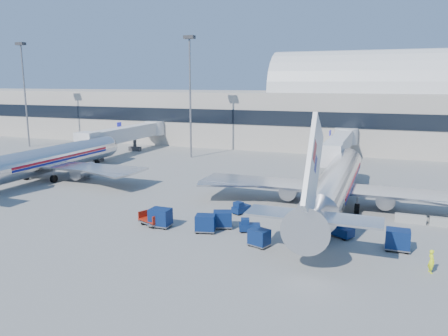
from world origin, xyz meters
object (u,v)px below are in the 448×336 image
at_px(jetbridge_near, 340,144).
at_px(cart_solo_near, 259,237).
at_px(barrier_near, 410,219).
at_px(jetbridge_mid, 129,133).
at_px(airliner_main, 335,184).
at_px(cart_solo_far, 398,239).
at_px(mast_far_west, 24,79).
at_px(tug_right, 339,229).
at_px(cart_train_b, 205,223).
at_px(cart_train_c, 160,217).
at_px(ramp_worker, 431,261).
at_px(tug_left, 241,208).
at_px(mast_west, 190,79).
at_px(cart_train_a, 223,219).
at_px(cart_open_red, 153,221).
at_px(tug_lead, 249,226).
at_px(airliner_mid, 43,160).
at_px(barrier_mid, 446,222).

xyz_separation_m(jetbridge_near, cart_solo_near, (-2.32, -40.63, -3.09)).
bearing_deg(cart_solo_near, barrier_near, 62.63).
bearing_deg(jetbridge_mid, airliner_main, -30.64).
bearing_deg(cart_solo_far, mast_far_west, 154.67).
bearing_deg(jetbridge_mid, mast_far_west, -178.19).
distance_m(airliner_main, cart_solo_far, 13.01).
distance_m(jetbridge_near, tug_right, 35.89).
height_order(cart_train_b, cart_train_c, cart_train_c).
height_order(jetbridge_near, ramp_worker, jetbridge_near).
bearing_deg(mast_far_west, jetbridge_near, 0.68).
bearing_deg(ramp_worker, cart_solo_near, 64.01).
relative_size(barrier_near, tug_left, 1.27).
height_order(mast_west, cart_train_a, mast_west).
height_order(cart_open_red, ramp_worker, ramp_worker).
height_order(barrier_near, tug_left, tug_left).
relative_size(airliner_main, jetbridge_mid, 1.35).
height_order(jetbridge_mid, tug_lead, jetbridge_mid).
relative_size(mast_far_west, cart_solo_far, 10.70).
relative_size(airliner_mid, cart_train_b, 16.45).
bearing_deg(cart_open_red, airliner_mid, 176.41).
height_order(barrier_mid, ramp_worker, ramp_worker).
xyz_separation_m(tug_right, cart_solo_far, (5.07, -1.78, 0.27)).
relative_size(cart_train_b, cart_solo_far, 1.07).
bearing_deg(tug_left, tug_right, -83.54).
bearing_deg(mast_west, cart_train_c, -69.19).
bearing_deg(airliner_mid, cart_solo_near, -21.03).
xyz_separation_m(tug_right, cart_train_b, (-12.23, -3.40, 0.20)).
height_order(cart_train_a, cart_solo_near, cart_train_a).
xyz_separation_m(barrier_mid, cart_train_a, (-20.83, -8.33, 0.46)).
relative_size(mast_far_west, mast_west, 1.00).
bearing_deg(barrier_near, jetbridge_near, 109.85).
xyz_separation_m(cart_train_b, cart_solo_near, (5.90, -1.71, -0.08)).
height_order(barrier_mid, tug_right, tug_right).
height_order(jetbridge_mid, cart_train_c, jetbridge_mid).
relative_size(cart_train_a, cart_solo_far, 1.10).
distance_m(jetbridge_mid, cart_train_c, 48.74).
distance_m(barrier_near, cart_train_b, 21.20).
height_order(tug_lead, cart_train_c, cart_train_c).
xyz_separation_m(airliner_main, tug_lead, (-6.74, -11.02, -2.32)).
distance_m(barrier_near, tug_right, 9.27).
bearing_deg(cart_train_c, cart_train_a, 17.84).
height_order(mast_far_west, tug_left, mast_far_west).
bearing_deg(barrier_mid, mast_west, 145.86).
relative_size(cart_train_a, cart_train_c, 1.08).
distance_m(tug_lead, cart_train_c, 8.89).
relative_size(barrier_near, barrier_mid, 1.00).
xyz_separation_m(tug_lead, cart_train_b, (-3.88, -1.60, 0.32)).
xyz_separation_m(mast_far_west, ramp_worker, (79.03, -40.39, -13.87)).
relative_size(tug_left, cart_train_b, 1.04).
relative_size(jetbridge_near, cart_train_c, 12.80).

